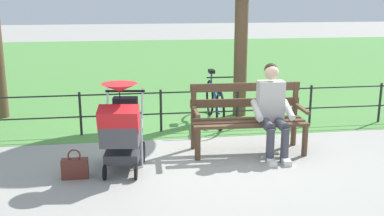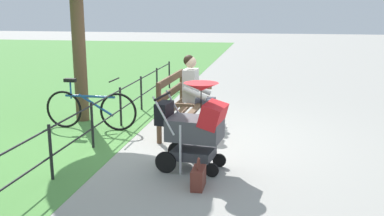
{
  "view_description": "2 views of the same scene",
  "coord_description": "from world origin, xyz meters",
  "px_view_note": "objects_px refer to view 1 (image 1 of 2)",
  "views": [
    {
      "loc": [
        1.23,
        6.02,
        2.19
      ],
      "look_at": [
        0.31,
        -0.03,
        0.68
      ],
      "focal_mm": 43.1,
      "sensor_mm": 36.0,
      "label": 1
    },
    {
      "loc": [
        6.6,
        1.34,
        2.07
      ],
      "look_at": [
        0.46,
        0.25,
        0.63
      ],
      "focal_mm": 41.04,
      "sensor_mm": 36.0,
      "label": 2
    }
  ],
  "objects_px": {
    "person_on_bench": "(272,108)",
    "bicycle": "(215,102)",
    "stroller": "(122,126)",
    "park_bench": "(247,115)",
    "handbag": "(75,168)"
  },
  "relations": [
    {
      "from": "stroller",
      "to": "handbag",
      "type": "bearing_deg",
      "value": 12.98
    },
    {
      "from": "person_on_bench",
      "to": "bicycle",
      "type": "relative_size",
      "value": 0.77
    },
    {
      "from": "stroller",
      "to": "person_on_bench",
      "type": "bearing_deg",
      "value": -170.94
    },
    {
      "from": "handbag",
      "to": "bicycle",
      "type": "distance_m",
      "value": 3.15
    },
    {
      "from": "stroller",
      "to": "bicycle",
      "type": "height_order",
      "value": "stroller"
    },
    {
      "from": "stroller",
      "to": "bicycle",
      "type": "bearing_deg",
      "value": -127.24
    },
    {
      "from": "person_on_bench",
      "to": "bicycle",
      "type": "bearing_deg",
      "value": -76.0
    },
    {
      "from": "person_on_bench",
      "to": "stroller",
      "type": "bearing_deg",
      "value": 9.06
    },
    {
      "from": "handbag",
      "to": "bicycle",
      "type": "height_order",
      "value": "bicycle"
    },
    {
      "from": "stroller",
      "to": "park_bench",
      "type": "bearing_deg",
      "value": -162.69
    },
    {
      "from": "park_bench",
      "to": "handbag",
      "type": "xyz_separation_m",
      "value": [
        2.35,
        0.69,
        -0.4
      ]
    },
    {
      "from": "person_on_bench",
      "to": "stroller",
      "type": "relative_size",
      "value": 1.11
    },
    {
      "from": "bicycle",
      "to": "person_on_bench",
      "type": "bearing_deg",
      "value": 104.0
    },
    {
      "from": "handbag",
      "to": "bicycle",
      "type": "xyz_separation_m",
      "value": [
        -2.19,
        -2.25,
        0.24
      ]
    },
    {
      "from": "handbag",
      "to": "bicycle",
      "type": "bearing_deg",
      "value": -134.25
    }
  ]
}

